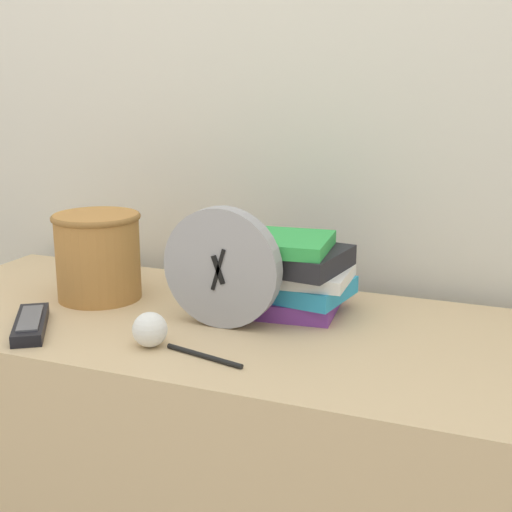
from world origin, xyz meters
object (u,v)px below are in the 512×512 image
(book_stack, at_px, (285,272))
(tv_remote, at_px, (31,324))
(pen, at_px, (204,356))
(desk_clock, at_px, (222,268))
(basket, at_px, (98,253))
(crumpled_paper_ball, at_px, (150,330))

(book_stack, distance_m, tv_remote, 0.45)
(tv_remote, distance_m, pen, 0.33)
(book_stack, xyz_separation_m, pen, (-0.04, -0.26, -0.07))
(desk_clock, relative_size, basket, 1.24)
(book_stack, distance_m, pen, 0.27)
(book_stack, height_order, basket, basket)
(desk_clock, xyz_separation_m, tv_remote, (-0.29, -0.14, -0.09))
(desk_clock, relative_size, tv_remote, 1.23)
(desk_clock, relative_size, crumpled_paper_ball, 3.69)
(desk_clock, relative_size, pen, 1.46)
(book_stack, relative_size, crumpled_paper_ball, 4.31)
(book_stack, bearing_deg, basket, -170.10)
(book_stack, relative_size, tv_remote, 1.44)
(crumpled_paper_ball, distance_m, pen, 0.11)
(tv_remote, distance_m, crumpled_paper_ball, 0.23)
(tv_remote, relative_size, crumpled_paper_ball, 2.99)
(basket, xyz_separation_m, pen, (0.32, -0.20, -0.08))
(desk_clock, height_order, book_stack, desk_clock)
(basket, height_order, pen, basket)
(crumpled_paper_ball, bearing_deg, tv_remote, -177.30)
(desk_clock, relative_size, book_stack, 0.86)
(desk_clock, height_order, tv_remote, desk_clock)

